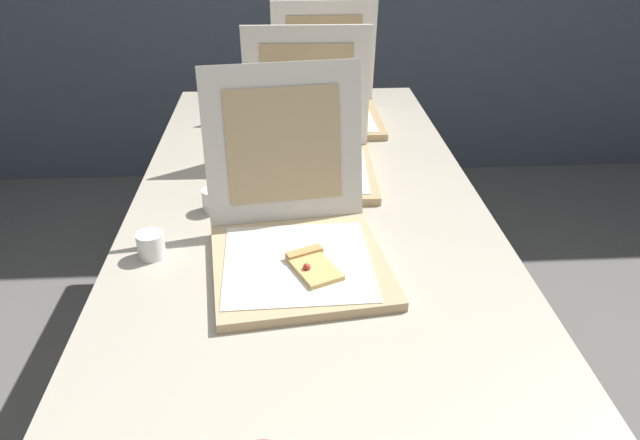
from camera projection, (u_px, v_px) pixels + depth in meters
table at (309, 227)px, 1.54m from camera, size 0.92×2.06×0.73m
pizza_box_front at (296, 236)px, 1.30m from camera, size 0.42×0.49×0.39m
pizza_box_middle at (308, 153)px, 1.70m from camera, size 0.38×0.38×0.39m
pizza_box_back at (326, 104)px, 2.08m from camera, size 0.37×0.38×0.39m
cup_white_mid at (214, 200)px, 1.51m from camera, size 0.06×0.06×0.06m
cup_white_near_center at (151, 245)px, 1.32m from camera, size 0.06×0.06×0.06m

